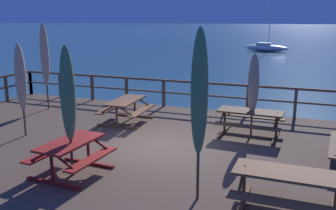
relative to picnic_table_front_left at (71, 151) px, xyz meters
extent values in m
plane|color=#2D5B6B|center=(1.08, 2.45, -1.39)|extent=(600.00, 600.00, 0.00)
cube|color=brown|center=(1.08, 2.45, -0.97)|extent=(16.72, 9.05, 0.84)
cube|color=brown|center=(1.08, 6.82, 0.50)|extent=(16.42, 0.09, 0.08)
cube|color=brown|center=(1.08, 6.82, 0.03)|extent=(16.42, 0.07, 0.06)
cube|color=brown|center=(-7.13, 6.82, -0.02)|extent=(0.10, 0.10, 1.05)
cube|color=brown|center=(-5.49, 6.82, -0.02)|extent=(0.10, 0.10, 1.05)
cube|color=brown|center=(-3.84, 6.82, -0.02)|extent=(0.10, 0.10, 1.05)
cube|color=brown|center=(-2.20, 6.82, -0.02)|extent=(0.10, 0.10, 1.05)
cube|color=brown|center=(-0.56, 6.82, -0.02)|extent=(0.10, 0.10, 1.05)
cube|color=brown|center=(1.08, 6.82, -0.02)|extent=(0.10, 0.10, 1.05)
cube|color=brown|center=(2.73, 6.82, -0.02)|extent=(0.10, 0.10, 1.05)
cube|color=brown|center=(4.37, 6.82, -0.02)|extent=(0.10, 0.10, 1.05)
cube|color=brown|center=(-7.13, 5.37, -0.02)|extent=(0.10, 0.10, 1.05)
cube|color=brown|center=(-7.13, 6.82, -0.02)|extent=(0.10, 0.10, 1.05)
cube|color=maroon|center=(0.00, 0.00, 0.19)|extent=(0.84, 1.64, 0.05)
cube|color=maroon|center=(0.56, -0.03, -0.11)|extent=(0.36, 1.62, 0.04)
cube|color=maroon|center=(-0.56, 0.03, -0.11)|extent=(0.36, 1.62, 0.04)
cube|color=maroon|center=(-0.03, -0.62, -0.52)|extent=(1.40, 0.15, 0.06)
cylinder|color=maroon|center=(-0.03, -0.62, -0.18)|extent=(0.07, 0.07, 0.74)
cylinder|color=maroon|center=(0.25, -0.64, 0.04)|extent=(0.63, 0.09, 0.37)
cylinder|color=maroon|center=(-0.31, -0.61, 0.04)|extent=(0.63, 0.09, 0.37)
cube|color=maroon|center=(0.03, 0.62, -0.52)|extent=(1.40, 0.15, 0.06)
cylinder|color=maroon|center=(0.03, 0.62, -0.18)|extent=(0.07, 0.07, 0.74)
cylinder|color=maroon|center=(0.31, 0.61, 0.04)|extent=(0.63, 0.09, 0.37)
cylinder|color=maroon|center=(-0.25, 0.64, 0.04)|extent=(0.63, 0.09, 0.37)
cube|color=brown|center=(-0.88, 4.27, 0.19)|extent=(0.86, 1.84, 0.05)
cube|color=brown|center=(-0.32, 4.30, -0.11)|extent=(0.38, 1.81, 0.04)
cube|color=brown|center=(-1.44, 4.24, -0.11)|extent=(0.38, 1.81, 0.04)
cube|color=brown|center=(-0.84, 3.55, -0.52)|extent=(1.40, 0.16, 0.06)
cylinder|color=brown|center=(-0.84, 3.55, -0.18)|extent=(0.07, 0.07, 0.74)
cylinder|color=brown|center=(-0.56, 3.57, 0.04)|extent=(0.63, 0.09, 0.37)
cylinder|color=brown|center=(-1.12, 3.54, 0.04)|extent=(0.63, 0.09, 0.37)
cube|color=brown|center=(-0.92, 4.99, -0.52)|extent=(1.40, 0.16, 0.06)
cylinder|color=brown|center=(-0.92, 4.99, -0.18)|extent=(0.07, 0.07, 0.74)
cylinder|color=brown|center=(-0.64, 5.01, 0.04)|extent=(0.63, 0.09, 0.37)
cylinder|color=brown|center=(-1.20, 4.97, 0.04)|extent=(0.63, 0.09, 0.37)
cube|color=brown|center=(5.51, 2.94, -0.11)|extent=(0.41, 2.13, 0.04)
cube|color=brown|center=(4.62, 0.00, 0.19)|extent=(1.93, 0.77, 0.05)
cube|color=brown|center=(4.62, -0.56, -0.11)|extent=(1.93, 0.29, 0.04)
cube|color=brown|center=(4.62, 0.56, -0.11)|extent=(1.93, 0.29, 0.04)
cube|color=brown|center=(3.83, 0.00, -0.52)|extent=(0.08, 1.40, 0.06)
cylinder|color=brown|center=(3.83, 0.00, -0.18)|extent=(0.07, 0.07, 0.74)
cylinder|color=brown|center=(3.83, -0.28, 0.04)|extent=(0.06, 0.63, 0.37)
cylinder|color=brown|center=(3.83, 0.28, 0.04)|extent=(0.06, 0.63, 0.37)
cylinder|color=brown|center=(5.40, 0.00, -0.18)|extent=(0.07, 0.07, 0.74)
cube|color=brown|center=(3.24, 4.28, 0.19)|extent=(1.91, 0.82, 0.05)
cube|color=brown|center=(3.22, 3.72, -0.11)|extent=(1.90, 0.34, 0.04)
cube|color=brown|center=(3.25, 4.84, -0.11)|extent=(1.90, 0.34, 0.04)
cube|color=#432F1F|center=(2.47, 4.30, -0.52)|extent=(0.12, 1.40, 0.06)
cylinder|color=#432F1F|center=(2.47, 4.30, -0.18)|extent=(0.07, 0.07, 0.74)
cylinder|color=#432F1F|center=(2.46, 4.02, 0.04)|extent=(0.08, 0.63, 0.37)
cylinder|color=#432F1F|center=(2.48, 4.58, 0.04)|extent=(0.08, 0.63, 0.37)
cube|color=#432F1F|center=(4.00, 4.25, -0.52)|extent=(0.12, 1.40, 0.06)
cylinder|color=#432F1F|center=(4.00, 4.25, -0.18)|extent=(0.07, 0.07, 0.74)
cylinder|color=#432F1F|center=(3.99, 3.97, 0.04)|extent=(0.08, 0.63, 0.37)
cylinder|color=#432F1F|center=(4.01, 4.53, 0.04)|extent=(0.08, 0.63, 0.37)
cylinder|color=#4C3828|center=(0.07, -0.08, 0.81)|extent=(0.06, 0.06, 2.72)
ellipsoid|color=#4C704C|center=(0.07, -0.08, 1.30)|extent=(0.32, 0.32, 2.07)
cylinder|color=#2D432D|center=(0.07, -0.08, 1.14)|extent=(0.21, 0.21, 0.05)
cone|color=#4C3828|center=(0.07, -0.08, 2.25)|extent=(0.10, 0.10, 0.14)
cylinder|color=#4C3828|center=(-2.98, 1.85, 0.74)|extent=(0.06, 0.06, 2.57)
ellipsoid|color=tan|center=(-2.98, 1.85, 1.20)|extent=(0.32, 0.32, 1.96)
cylinder|color=#71614F|center=(-2.98, 1.85, 1.05)|extent=(0.21, 0.21, 0.05)
cone|color=#4C3828|center=(-2.98, 1.85, 2.10)|extent=(0.10, 0.10, 0.14)
cylinder|color=#4C3828|center=(3.28, 4.29, 0.61)|extent=(0.06, 0.06, 2.31)
ellipsoid|color=tan|center=(3.28, 4.29, 1.02)|extent=(0.32, 0.32, 1.76)
cylinder|color=#685B4C|center=(3.28, 4.29, 0.89)|extent=(0.21, 0.21, 0.05)
cone|color=#4C3828|center=(3.28, 4.29, 1.84)|extent=(0.10, 0.10, 0.14)
cylinder|color=#4C3828|center=(-4.56, 4.84, 0.99)|extent=(0.06, 0.06, 3.08)
ellipsoid|color=tan|center=(-4.56, 4.84, 1.54)|extent=(0.32, 0.32, 2.34)
cylinder|color=#71614F|center=(-4.56, 4.84, 1.36)|extent=(0.21, 0.21, 0.05)
cone|color=#4C3828|center=(-4.56, 4.84, 2.61)|extent=(0.10, 0.10, 0.14)
cylinder|color=#4C3828|center=(2.97, -0.11, 1.00)|extent=(0.06, 0.06, 3.10)
ellipsoid|color=#4C704C|center=(2.97, -0.11, 1.55)|extent=(0.32, 0.32, 2.35)
cylinder|color=#2D432D|center=(2.97, -0.11, 1.37)|extent=(0.21, 0.21, 0.05)
cone|color=#4C3828|center=(2.97, -0.11, 2.62)|extent=(0.10, 0.10, 0.14)
ellipsoid|color=white|center=(-1.24, 44.28, -0.94)|extent=(6.23, 3.13, 0.90)
cube|color=silver|center=(-1.53, 44.35, -0.44)|extent=(2.02, 1.51, 0.36)
cylinder|color=silver|center=(-0.95, 44.20, 2.83)|extent=(0.10, 0.10, 7.00)
camera|label=1|loc=(4.87, -6.46, 2.85)|focal=39.78mm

